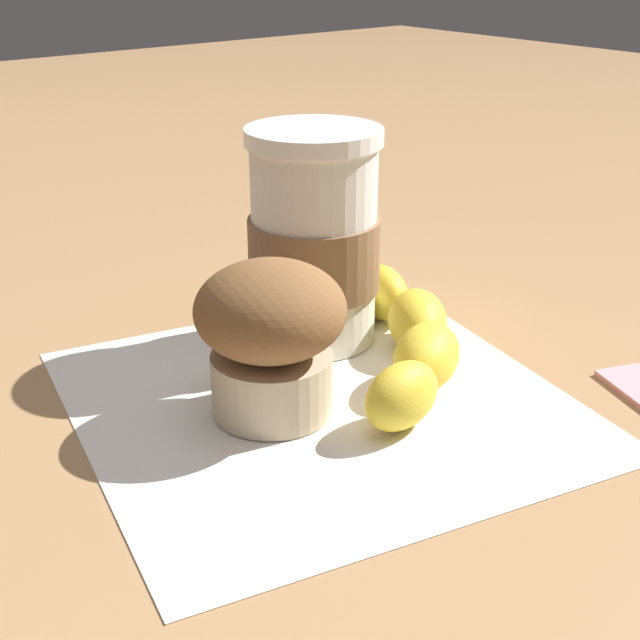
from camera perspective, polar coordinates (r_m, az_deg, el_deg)
The scene contains 5 objects.
ground_plane at distance 0.52m, azimuth -0.00°, elevation -5.29°, with size 3.00×3.00×0.00m, color #A87C51.
paper_napkin at distance 0.52m, azimuth -0.00°, elevation -5.22°, with size 0.27×0.27×0.00m, color white.
coffee_cup at distance 0.57m, azimuth -0.39°, elevation 5.09°, with size 0.09×0.09×0.14m.
muffin at distance 0.48m, azimuth -3.17°, elevation -0.81°, with size 0.08×0.08×0.09m.
banana at distance 0.55m, azimuth 5.74°, elevation -1.14°, with size 0.16×0.14×0.04m.
Camera 1 is at (0.35, -0.28, 0.25)m, focal length 50.00 mm.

